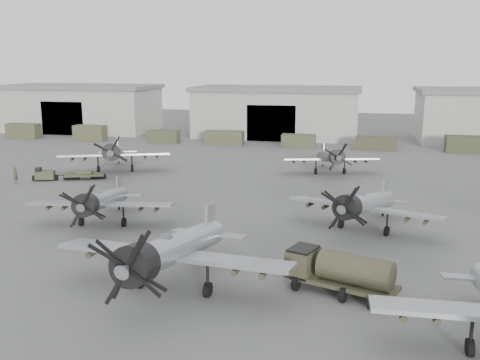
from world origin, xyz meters
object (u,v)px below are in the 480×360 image
object	(u,v)px
aircraft_mid_1	(101,201)
aircraft_far_0	(114,153)
aircraft_mid_2	(364,204)
ground_crew	(16,175)
tug_trailer	(60,175)
aircraft_far_1	(331,157)
fuel_tanker	(340,270)
aircraft_near_1	(171,251)

from	to	relation	value
aircraft_mid_1	aircraft_far_0	size ratio (longest dim) A/B	0.90
aircraft_mid_2	ground_crew	xyz separation A→B (m)	(-36.94, 9.58, -1.33)
tug_trailer	ground_crew	distance (m)	4.62
aircraft_mid_2	aircraft_far_1	world-z (taller)	aircraft_mid_2
aircraft_mid_1	aircraft_far_0	world-z (taller)	aircraft_far_0
aircraft_mid_2	fuel_tanker	distance (m)	11.90
aircraft_far_1	fuel_tanker	bearing A→B (deg)	-100.36
aircraft_near_1	fuel_tanker	distance (m)	9.69
aircraft_far_1	tug_trailer	size ratio (longest dim) A/B	1.51
aircraft_near_1	aircraft_mid_2	xyz separation A→B (m)	(10.86, 13.80, -0.33)
aircraft_near_1	ground_crew	size ratio (longest dim) A/B	7.84
aircraft_near_1	aircraft_mid_2	world-z (taller)	aircraft_near_1
fuel_tanker	aircraft_mid_1	bearing A→B (deg)	175.43
aircraft_mid_2	fuel_tanker	bearing A→B (deg)	-77.15
aircraft_mid_2	tug_trailer	xyz separation A→B (m)	(-33.12, 12.16, -1.66)
aircraft_near_1	aircraft_far_1	size ratio (longest dim) A/B	1.24
aircraft_far_0	tug_trailer	distance (m)	6.97
aircraft_mid_2	tug_trailer	bearing A→B (deg)	179.68
aircraft_near_1	ground_crew	distance (m)	35.07
fuel_tanker	ground_crew	world-z (taller)	fuel_tanker
aircraft_near_1	aircraft_far_0	distance (m)	36.02
aircraft_mid_2	tug_trailer	world-z (taller)	aircraft_mid_2
aircraft_mid_2	ground_crew	world-z (taller)	aircraft_mid_2
aircraft_near_1	tug_trailer	world-z (taller)	aircraft_near_1
fuel_tanker	tug_trailer	distance (m)	39.72
fuel_tanker	tug_trailer	xyz separation A→B (m)	(-31.67, 23.95, -0.84)
aircraft_mid_1	aircraft_near_1	bearing A→B (deg)	-56.91
aircraft_far_0	tug_trailer	xyz separation A→B (m)	(-4.24, -5.22, -1.83)
aircraft_far_0	ground_crew	bearing A→B (deg)	-156.33
aircraft_mid_2	aircraft_near_1	bearing A→B (deg)	-108.34
aircraft_mid_2	aircraft_far_0	bearing A→B (deg)	168.81
aircraft_mid_2	fuel_tanker	size ratio (longest dim) A/B	1.82
aircraft_near_1	ground_crew	xyz separation A→B (m)	(-26.08, 23.39, -1.66)
aircraft_far_1	aircraft_mid_1	bearing A→B (deg)	-138.68
aircraft_near_1	aircraft_mid_2	size ratio (longest dim) A/B	1.16
aircraft_far_1	aircraft_near_1	bearing A→B (deg)	-115.58
tug_trailer	aircraft_mid_2	bearing A→B (deg)	-40.36
aircraft_mid_1	aircraft_far_0	bearing A→B (deg)	103.43
aircraft_mid_2	aircraft_mid_1	bearing A→B (deg)	-152.12
ground_crew	tug_trailer	bearing A→B (deg)	-46.83
tug_trailer	aircraft_far_0	bearing A→B (deg)	30.74
aircraft_mid_1	fuel_tanker	distance (m)	21.13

